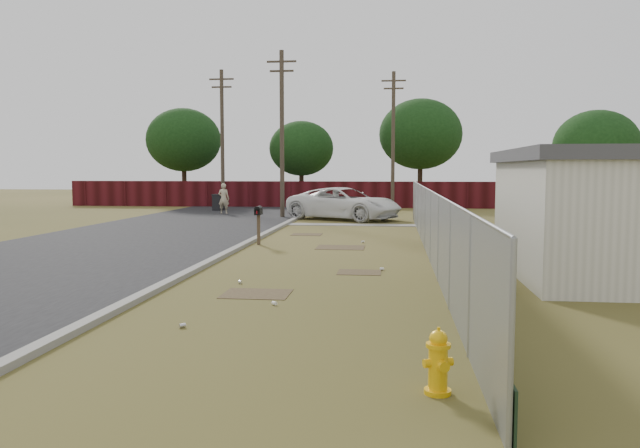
# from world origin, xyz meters

# --- Properties ---
(ground) EXTENTS (120.00, 120.00, 0.00)m
(ground) POSITION_xyz_m (0.00, 0.00, 0.00)
(ground) COLOR olive
(ground) RESTS_ON ground
(street) EXTENTS (15.10, 60.00, 0.12)m
(street) POSITION_xyz_m (-6.76, 8.05, 0.02)
(street) COLOR black
(street) RESTS_ON ground
(chainlink_fence) EXTENTS (0.10, 27.06, 2.02)m
(chainlink_fence) POSITION_xyz_m (3.12, 1.03, 0.80)
(chainlink_fence) COLOR #919499
(chainlink_fence) RESTS_ON ground
(privacy_fence) EXTENTS (30.00, 0.12, 1.80)m
(privacy_fence) POSITION_xyz_m (-6.00, 25.00, 0.90)
(privacy_fence) COLOR #4A0F15
(privacy_fence) RESTS_ON ground
(utility_poles) EXTENTS (12.60, 8.24, 9.00)m
(utility_poles) POSITION_xyz_m (-3.67, 20.67, 4.69)
(utility_poles) COLOR #45392E
(utility_poles) RESTS_ON ground
(houses) EXTENTS (9.30, 17.24, 3.10)m
(houses) POSITION_xyz_m (9.70, 3.13, 1.56)
(houses) COLOR silver
(houses) RESTS_ON ground
(horizon_trees) EXTENTS (33.32, 31.94, 7.78)m
(horizon_trees) POSITION_xyz_m (0.84, 23.56, 4.63)
(horizon_trees) COLOR #2F2015
(horizon_trees) RESTS_ON ground
(fire_hydrant) EXTENTS (0.41, 0.41, 0.79)m
(fire_hydrant) POSITION_xyz_m (2.57, -10.49, 0.37)
(fire_hydrant) COLOR yellow
(fire_hydrant) RESTS_ON ground
(mailbox) EXTENTS (0.21, 0.58, 1.35)m
(mailbox) POSITION_xyz_m (-2.60, 3.48, 1.06)
(mailbox) COLOR brown
(mailbox) RESTS_ON ground
(pickup_truck) EXTENTS (6.66, 5.26, 1.68)m
(pickup_truck) POSITION_xyz_m (-0.49, 14.71, 0.84)
(pickup_truck) COLOR white
(pickup_truck) RESTS_ON ground
(pedestrian) EXTENTS (0.69, 0.48, 1.81)m
(pedestrian) POSITION_xyz_m (-7.87, 18.09, 0.90)
(pedestrian) COLOR tan
(pedestrian) RESTS_ON ground
(trash_bin) EXTENTS (0.73, 0.80, 1.05)m
(trash_bin) POSITION_xyz_m (-8.98, 20.80, 0.54)
(trash_bin) COLOR black
(trash_bin) RESTS_ON ground
(scattered_litter) EXTENTS (3.31, 12.47, 0.07)m
(scattered_litter) POSITION_xyz_m (-0.07, -2.98, 0.04)
(scattered_litter) COLOR white
(scattered_litter) RESTS_ON ground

